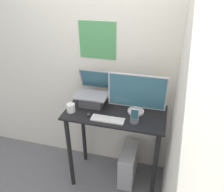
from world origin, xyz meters
TOP-DOWN VIEW (x-y plane):
  - wall_back at (-0.00, 0.61)m, footprint 6.00×0.06m
  - wall_side_right at (0.60, 0.00)m, footprint 0.05×6.00m
  - desk at (0.00, 0.26)m, footprint 1.03×0.52m
  - laptop at (-0.27, 0.34)m, footprint 0.35×0.31m
  - monitor at (0.20, 0.31)m, footprint 0.57×0.17m
  - keyboard at (-0.04, 0.10)m, footprint 0.33×0.10m
  - mouse at (-0.24, 0.12)m, footprint 0.04×0.06m
  - cell_phone at (0.22, 0.13)m, footprint 0.08×0.08m
  - computer_tower at (0.15, 0.31)m, footprint 0.17×0.42m
  - mug at (-0.44, 0.15)m, footprint 0.09×0.09m

SIDE VIEW (x-z plane):
  - computer_tower at x=0.15m, z-range 0.00..0.44m
  - desk at x=0.00m, z-range 0.26..1.23m
  - keyboard at x=-0.04m, z-range 0.97..0.99m
  - mouse at x=-0.24m, z-range 0.97..1.00m
  - cell_phone at x=0.22m, z-range 0.94..1.09m
  - mug at x=-0.44m, z-range 0.97..1.06m
  - laptop at x=-0.27m, z-range 0.89..1.25m
  - monitor at x=0.20m, z-range 0.97..1.39m
  - wall_side_right at x=0.60m, z-range 0.00..2.60m
  - wall_back at x=0.00m, z-range 0.00..2.60m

